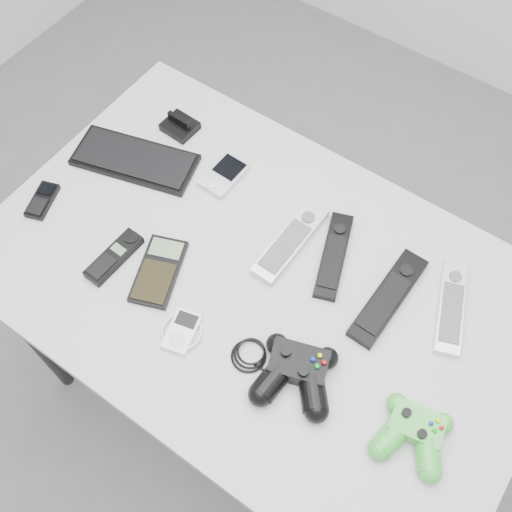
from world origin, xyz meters
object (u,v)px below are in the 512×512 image
Objects in this scene: remote_black_b at (388,297)px; remote_black_a at (334,255)px; cordless_handset at (114,257)px; controller_black at (297,371)px; desk at (260,293)px; remote_silver_a at (291,241)px; remote_silver_b at (451,306)px; mobile_phone at (42,200)px; pda at (224,175)px; mp3_player at (182,331)px; calculator at (159,271)px; controller_green at (414,432)px; pda_keyboard at (135,159)px.

remote_black_a is at bearing 173.05° from remote_black_b.
cordless_handset is 0.54× the size of controller_black.
desk is at bearing 28.83° from cordless_handset.
remote_silver_a is 0.10m from remote_black_a.
mobile_phone is (-0.88, -0.29, -0.00)m from remote_silver_b.
desk is at bearing -147.10° from remote_black_a.
mobile_phone is at bearing -155.06° from remote_silver_a.
pda is 1.26× the size of mp3_player.
remote_silver_b is (0.11, 0.06, -0.00)m from remote_black_b.
mobile_phone is at bearing 157.15° from mp3_player.
calculator is at bearing -129.53° from remote_silver_a.
remote_black_a is at bearing 2.88° from mobile_phone.
remote_black_b is 1.46× the size of calculator.
controller_black is at bearing -141.41° from remote_silver_b.
controller_green is at bearing -11.88° from controller_black.
controller_black is at bearing -93.87° from remote_black_a.
mobile_phone is at bearing -166.63° from desk.
pda_keyboard reaches higher than desk.
calculator is (0.24, -0.20, -0.00)m from pda_keyboard.
pda is 0.47m from remote_black_b.
remote_silver_b is 1.50× the size of controller_green.
controller_black is (0.36, -0.02, 0.02)m from calculator.
controller_black is (0.60, -0.22, 0.02)m from pda_keyboard.
mp3_player is 0.62× the size of controller_green.
remote_black_a and remote_silver_b have the same top height.
controller_green is (0.64, -0.28, 0.01)m from pda.
remote_black_b is 0.48m from calculator.
remote_black_b reaches higher than remote_silver_b.
pda is 0.42m from mobile_phone.
pda is 0.43× the size of controller_black.
remote_silver_a is at bearing -13.09° from pda_keyboard.
mobile_phone is 0.68× the size of controller_green.
remote_black_b and cordless_handset have the same top height.
remote_black_a reaches higher than calculator.
remote_black_a reaches higher than pda.
controller_green is (0.93, 0.01, 0.01)m from mobile_phone.
controller_green reaches higher than pda.
remote_silver_b reaches higher than mp3_player.
remote_silver_b is at bearing 1.22° from pda.
pda_keyboard is 0.78m from remote_silver_b.
calculator is at bearing -55.89° from pda_keyboard.
remote_black_a is at bearing -10.99° from pda_keyboard.
pda is 0.40m from mp3_player.
remote_silver_a reaches higher than mobile_phone.
pda_keyboard is at bearing 156.40° from controller_green.
remote_silver_a is 0.36m from remote_silver_b.
remote_black_a is 0.47m from cordless_handset.
remote_silver_a is at bearing 141.71° from controller_green.
pda_keyboard reaches higher than mobile_phone.
cordless_handset is (-0.64, -0.31, 0.00)m from remote_silver_b.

